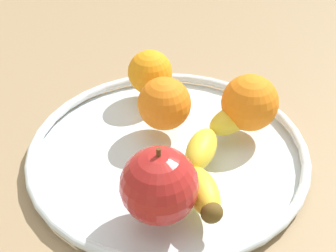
{
  "coord_description": "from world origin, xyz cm",
  "views": [
    {
      "loc": [
        36.43,
        23.95,
        38.83
      ],
      "look_at": [
        0.0,
        0.0,
        4.8
      ],
      "focal_mm": 50.48,
      "sensor_mm": 36.0,
      "label": 1
    }
  ],
  "objects_px": {
    "fruit_bowl": "(168,151)",
    "apple": "(159,185)",
    "orange_back_left": "(164,104)",
    "banana": "(213,154)",
    "orange_center": "(150,72)",
    "orange_back_right": "(250,103)"
  },
  "relations": [
    {
      "from": "banana",
      "to": "fruit_bowl",
      "type": "bearing_deg",
      "value": -103.88
    },
    {
      "from": "fruit_bowl",
      "to": "orange_back_left",
      "type": "height_order",
      "value": "orange_back_left"
    },
    {
      "from": "apple",
      "to": "fruit_bowl",
      "type": "bearing_deg",
      "value": -151.32
    },
    {
      "from": "banana",
      "to": "orange_back_right",
      "type": "relative_size",
      "value": 2.8
    },
    {
      "from": "orange_center",
      "to": "orange_back_left",
      "type": "bearing_deg",
      "value": 47.75
    },
    {
      "from": "apple",
      "to": "orange_center",
      "type": "distance_m",
      "value": 0.23
    },
    {
      "from": "banana",
      "to": "orange_back_left",
      "type": "bearing_deg",
      "value": -123.86
    },
    {
      "from": "fruit_bowl",
      "to": "banana",
      "type": "height_order",
      "value": "banana"
    },
    {
      "from": "orange_back_left",
      "to": "orange_center",
      "type": "xyz_separation_m",
      "value": [
        -0.05,
        -0.06,
        -0.0
      ]
    },
    {
      "from": "orange_back_left",
      "to": "banana",
      "type": "bearing_deg",
      "value": 70.08
    },
    {
      "from": "fruit_bowl",
      "to": "banana",
      "type": "distance_m",
      "value": 0.07
    },
    {
      "from": "banana",
      "to": "orange_center",
      "type": "xyz_separation_m",
      "value": [
        -0.09,
        -0.15,
        0.01
      ]
    },
    {
      "from": "fruit_bowl",
      "to": "apple",
      "type": "distance_m",
      "value": 0.12
    },
    {
      "from": "fruit_bowl",
      "to": "orange_back_right",
      "type": "xyz_separation_m",
      "value": [
        -0.09,
        0.06,
        0.04
      ]
    },
    {
      "from": "apple",
      "to": "banana",
      "type": "bearing_deg",
      "value": 174.42
    },
    {
      "from": "orange_back_left",
      "to": "orange_back_right",
      "type": "bearing_deg",
      "value": 122.82
    },
    {
      "from": "fruit_bowl",
      "to": "orange_back_right",
      "type": "distance_m",
      "value": 0.12
    },
    {
      "from": "banana",
      "to": "apple",
      "type": "xyz_separation_m",
      "value": [
        0.09,
        -0.01,
        0.02
      ]
    },
    {
      "from": "orange_center",
      "to": "orange_back_right",
      "type": "xyz_separation_m",
      "value": [
        -0.0,
        0.15,
        0.0
      ]
    },
    {
      "from": "apple",
      "to": "orange_back_left",
      "type": "relative_size",
      "value": 1.3
    },
    {
      "from": "fruit_bowl",
      "to": "orange_center",
      "type": "relative_size",
      "value": 5.57
    },
    {
      "from": "fruit_bowl",
      "to": "orange_center",
      "type": "xyz_separation_m",
      "value": [
        -0.09,
        -0.09,
        0.04
      ]
    }
  ]
}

